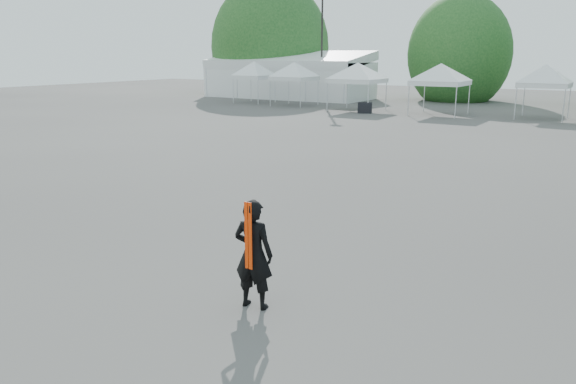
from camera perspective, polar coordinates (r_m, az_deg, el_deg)
The scene contains 12 objects.
ground at distance 11.59m, azimuth 0.27°, elevation -5.89°, with size 120.00×120.00×0.00m, color #474442.
marquee at distance 52.28m, azimuth 0.03°, elevation 11.71°, with size 15.00×6.25×4.23m.
light_pole_west at distance 49.39m, azimuth 3.48°, elevation 15.97°, with size 0.60×0.25×10.30m.
tree_far_w at distance 56.94m, azimuth -1.84°, elevation 14.46°, with size 4.80×4.80×7.30m.
tree_mid_w at distance 51.15m, azimuth 16.98°, elevation 13.28°, with size 4.16×4.16×6.33m.
tent_a at distance 46.90m, azimuth -3.48°, elevation 12.77°, with size 3.78×3.78×3.88m.
tent_b at distance 44.14m, azimuth 0.65°, elevation 12.73°, with size 4.10×4.10×3.88m.
tent_c at distance 40.54m, azimuth 7.11°, elevation 12.53°, with size 4.69×4.69×3.88m.
tent_d at distance 38.61m, azimuth 15.29°, elevation 12.10°, with size 4.63×4.63×3.88m.
tent_e at distance 38.21m, azimuth 24.76°, elevation 11.32°, with size 4.06×4.06×3.88m.
man at distance 8.80m, azimuth -3.53°, elevation -6.31°, with size 0.70×0.52×1.77m.
crate_west at distance 38.93m, azimuth 7.82°, elevation 8.48°, with size 0.93×0.72×0.72m, color black.
Camera 1 is at (5.75, -9.27, 3.91)m, focal length 35.00 mm.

